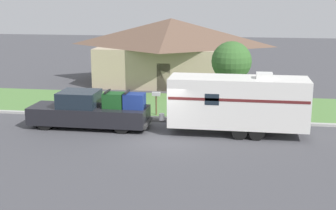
{
  "coord_description": "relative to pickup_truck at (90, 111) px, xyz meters",
  "views": [
    {
      "loc": [
        3.96,
        -22.02,
        6.98
      ],
      "look_at": [
        0.2,
        1.5,
        1.4
      ],
      "focal_mm": 50.0,
      "sensor_mm": 36.0,
      "label": 1
    }
  ],
  "objects": [
    {
      "name": "ground_plane",
      "position": [
        4.04,
        -1.5,
        -0.92
      ],
      "size": [
        120.0,
        120.0,
        0.0
      ],
      "primitive_type": "plane",
      "color": "#47474C"
    },
    {
      "name": "curb_strip",
      "position": [
        4.04,
        2.25,
        -0.85
      ],
      "size": [
        80.0,
        0.3,
        0.14
      ],
      "color": "#ADADA8",
      "rests_on": "ground_plane"
    },
    {
      "name": "lawn_strip",
      "position": [
        4.04,
        5.9,
        -0.9
      ],
      "size": [
        80.0,
        7.0,
        0.03
      ],
      "color": "#568442",
      "rests_on": "ground_plane"
    },
    {
      "name": "house_across_street",
      "position": [
        2.25,
        14.1,
        1.79
      ],
      "size": [
        12.0,
        8.26,
        5.21
      ],
      "color": "tan",
      "rests_on": "ground_plane"
    },
    {
      "name": "pickup_truck",
      "position": [
        0.0,
        0.0,
        0.0
      ],
      "size": [
        6.5,
        2.08,
        2.07
      ],
      "color": "black",
      "rests_on": "ground_plane"
    },
    {
      "name": "travel_trailer",
      "position": [
        7.87,
        -0.0,
        0.78
      ],
      "size": [
        8.01,
        2.24,
        3.24
      ],
      "color": "black",
      "rests_on": "ground_plane"
    },
    {
      "name": "mailbox",
      "position": [
        3.03,
        3.14,
        0.16
      ],
      "size": [
        0.48,
        0.2,
        1.41
      ],
      "color": "brown",
      "rests_on": "ground_plane"
    },
    {
      "name": "tree_in_yard",
      "position": [
        7.37,
        4.61,
        2.21
      ],
      "size": [
        2.41,
        2.41,
        4.35
      ],
      "color": "brown",
      "rests_on": "ground_plane"
    }
  ]
}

